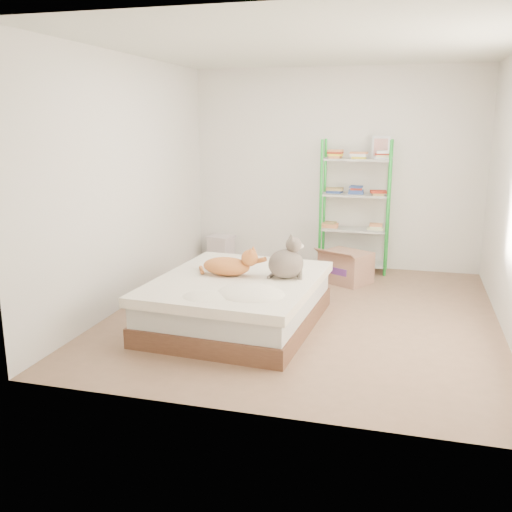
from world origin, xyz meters
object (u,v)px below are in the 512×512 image
(bed, at_px, (238,301))
(white_bin, at_px, (221,249))
(grey_cat, at_px, (286,258))
(orange_cat, at_px, (227,264))
(shelf_unit, at_px, (356,203))
(cardboard_box, at_px, (346,267))

(bed, distance_m, white_bin, 2.50)
(bed, relative_size, grey_cat, 4.71)
(orange_cat, distance_m, grey_cat, 0.59)
(grey_cat, distance_m, shelf_unit, 2.29)
(grey_cat, bearing_deg, white_bin, 13.08)
(orange_cat, xyz_separation_m, white_bin, (-0.82, 2.24, -0.39))
(shelf_unit, relative_size, white_bin, 4.55)
(shelf_unit, distance_m, cardboard_box, 0.92)
(grey_cat, distance_m, cardboard_box, 1.77)
(orange_cat, relative_size, shelf_unit, 0.32)
(bed, height_order, shelf_unit, shelf_unit)
(white_bin, bearing_deg, shelf_unit, 0.98)
(orange_cat, xyz_separation_m, grey_cat, (0.58, 0.03, 0.09))
(bed, relative_size, orange_cat, 3.47)
(bed, bearing_deg, white_bin, 116.10)
(white_bin, bearing_deg, cardboard_box, -17.20)
(bed, distance_m, cardboard_box, 1.95)
(bed, xyz_separation_m, grey_cat, (0.45, 0.10, 0.44))
(cardboard_box, bearing_deg, white_bin, -168.32)
(bed, bearing_deg, shelf_unit, 73.30)
(cardboard_box, bearing_deg, bed, -86.75)
(bed, distance_m, grey_cat, 0.63)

